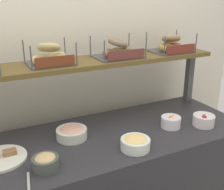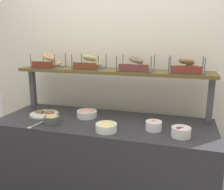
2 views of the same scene
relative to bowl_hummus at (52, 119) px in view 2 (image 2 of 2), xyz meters
The scene contains 16 objects.
back_wall 0.89m from the bowl_hummus, 60.60° to the left, with size 3.11×0.06×2.40m, color silver.
deli_counter 0.65m from the bowl_hummus, 23.66° to the left, with size 1.91×0.70×0.85m, color #2D2D33.
shelf_riser_left 0.68m from the bowl_hummus, 137.17° to the left, with size 0.05×0.05×0.40m, color #4C4C51.
shelf_riser_right 1.39m from the bowl_hummus, 18.99° to the left, with size 0.05×0.05×0.40m, color #4C4C51.
upper_shelf 0.72m from the bowl_hummus, 47.58° to the left, with size 1.87×0.32×0.03m, color brown.
bowl_hummus is the anchor object (origin of this frame).
bowl_egg_salad 0.51m from the bowl_hummus, ahead, with size 0.17×0.17×0.08m.
bowl_fruit_salad 0.87m from the bowl_hummus, ahead, with size 0.13×0.13×0.08m.
bowl_beet_salad 1.08m from the bowl_hummus, ahead, with size 0.14×0.14×0.08m.
bowl_lox_spread 0.33m from the bowl_hummus, 48.10° to the left, with size 0.19×0.19×0.08m.
serving_plate_white 0.27m from the bowl_hummus, 135.76° to the left, with size 0.27×0.27×0.04m.
serving_spoon_near_plate 0.17m from the bowl_hummus, 131.63° to the right, with size 0.05×0.17×0.01m.
bagel_basket_sesame 0.67m from the bowl_hummus, 121.36° to the left, with size 0.27×0.25×0.15m.
bagel_basket_plain 0.66m from the bowl_hummus, 69.08° to the left, with size 0.28×0.26×0.14m.
bagel_basket_poppy 0.89m from the bowl_hummus, 34.53° to the left, with size 0.32×0.25×0.14m.
bagel_basket_everything 1.25m from the bowl_hummus, 21.96° to the left, with size 0.30×0.25×0.14m.
Camera 2 is at (0.66, -1.93, 1.57)m, focal length 38.66 mm.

